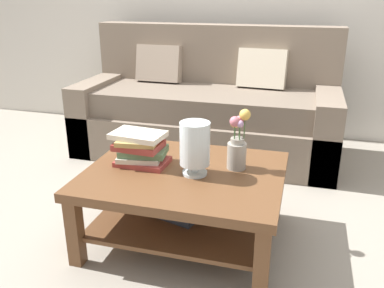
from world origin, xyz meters
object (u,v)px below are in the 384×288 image
Objects in this scene: flower_pitcher at (237,144)px; book_stack_main at (140,148)px; glass_hurricane_vase at (195,145)px; couch at (208,110)px; coffee_table at (184,190)px.

book_stack_main is at bearing -171.52° from flower_pitcher.
couch is at bearing 100.91° from glass_hurricane_vase.
glass_hurricane_vase is 0.24m from flower_pitcher.
couch is at bearing 110.24° from flower_pitcher.
couch is 1.41m from coffee_table.
flower_pitcher is (0.53, 0.08, 0.05)m from book_stack_main.
coffee_table is at bearing -157.01° from flower_pitcher.
flower_pitcher is at bearing 34.28° from glass_hurricane_vase.
couch reaches higher than book_stack_main.
book_stack_main is 1.12× the size of glass_hurricane_vase.
flower_pitcher is at bearing 22.99° from coffee_table.
glass_hurricane_vase is at bearing -145.72° from flower_pitcher.
book_stack_main is 0.96× the size of flower_pitcher.
book_stack_main is (-0.06, -1.36, 0.15)m from couch.
couch reaches higher than glass_hurricane_vase.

